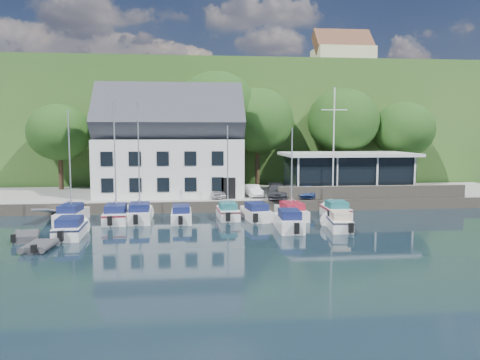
{
  "coord_description": "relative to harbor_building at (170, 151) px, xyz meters",
  "views": [
    {
      "loc": [
        -4.86,
        -30.54,
        7.18
      ],
      "look_at": [
        -0.78,
        9.0,
        3.12
      ],
      "focal_mm": 35.0,
      "sensor_mm": 36.0,
      "label": 1
    }
  ],
  "objects": [
    {
      "name": "tree_4",
      "position": [
        19.5,
        5.55,
        1.25
      ],
      "size": [
        8.19,
        8.19,
        11.2
      ],
      "primitive_type": null,
      "color": "#133911",
      "rests_on": "quay"
    },
    {
      "name": "boat_r1_3",
      "position": [
        1.25,
        -9.46,
        -4.68
      ],
      "size": [
        1.82,
        5.71,
        1.35
      ],
      "primitive_type": null,
      "rotation": [
        0.0,
        0.0,
        0.01
      ],
      "color": "silver",
      "rests_on": "ground"
    },
    {
      "name": "hillside",
      "position": [
        7.0,
        45.5,
        2.65
      ],
      "size": [
        160.0,
        75.0,
        16.0
      ],
      "primitive_type": "cube",
      "color": "#254C1C",
      "rests_on": "ground"
    },
    {
      "name": "ground",
      "position": [
        7.0,
        -16.5,
        -5.35
      ],
      "size": [
        180.0,
        180.0,
        0.0
      ],
      "primitive_type": "plane",
      "color": "black",
      "rests_on": "ground"
    },
    {
      "name": "harbor_building",
      "position": [
        0.0,
        0.0,
        0.0
      ],
      "size": [
        14.4,
        8.2,
        8.7
      ],
      "primitive_type": null,
      "color": "silver",
      "rests_on": "quay"
    },
    {
      "name": "tree_5",
      "position": [
        26.59,
        5.12,
        0.49
      ],
      "size": [
        7.09,
        7.09,
        9.68
      ],
      "primitive_type": null,
      "color": "#133911",
      "rests_on": "quay"
    },
    {
      "name": "boat_r1_4",
      "position": [
        5.07,
        -8.62,
        -1.07
      ],
      "size": [
        2.07,
        5.29,
        8.56
      ],
      "primitive_type": null,
      "rotation": [
        0.0,
        0.0,
        0.07
      ],
      "color": "silver",
      "rests_on": "ground"
    },
    {
      "name": "boat_r1_0",
      "position": [
        -7.49,
        -8.91,
        -0.78
      ],
      "size": [
        2.22,
        6.46,
        9.14
      ],
      "primitive_type": null,
      "rotation": [
        0.0,
        0.0,
        -0.06
      ],
      "color": "silver",
      "rests_on": "ground"
    },
    {
      "name": "tree_1",
      "position": [
        -4.16,
        5.0,
        1.06
      ],
      "size": [
        7.91,
        7.91,
        10.81
      ],
      "primitive_type": null,
      "color": "#133911",
      "rests_on": "quay"
    },
    {
      "name": "car_white",
      "position": [
        7.97,
        -2.56,
        -3.78
      ],
      "size": [
        1.77,
        3.61,
        1.14
      ],
      "primitive_type": "imported",
      "rotation": [
        0.0,
        0.0,
        0.17
      ],
      "color": "silver",
      "rests_on": "quay"
    },
    {
      "name": "club_pavilion",
      "position": [
        18.0,
        -0.5,
        -2.3
      ],
      "size": [
        13.2,
        7.2,
        4.1
      ],
      "primitive_type": null,
      "color": "black",
      "rests_on": "quay"
    },
    {
      "name": "boat_r1_5",
      "position": [
        7.38,
        -9.22,
        -4.64
      ],
      "size": [
        2.79,
        5.96,
        1.42
      ],
      "primitive_type": null,
      "rotation": [
        0.0,
        0.0,
        0.16
      ],
      "color": "silver",
      "rests_on": "ground"
    },
    {
      "name": "car_blue",
      "position": [
        12.96,
        -3.76,
        -3.75
      ],
      "size": [
        2.39,
        3.75,
        1.19
      ],
      "primitive_type": "imported",
      "rotation": [
        0.0,
        0.0,
        -0.32
      ],
      "color": "navy",
      "rests_on": "quay"
    },
    {
      "name": "boat_r1_2",
      "position": [
        -2.09,
        -9.11,
        -0.68
      ],
      "size": [
        2.2,
        5.9,
        9.34
      ],
      "primitive_type": null,
      "rotation": [
        0.0,
        0.0,
        0.04
      ],
      "color": "silver",
      "rests_on": "ground"
    },
    {
      "name": "seawall",
      "position": [
        19.0,
        -5.1,
        -3.75
      ],
      "size": [
        18.0,
        0.5,
        1.2
      ],
      "primitive_type": "cube",
      "color": "#6A6255",
      "rests_on": "quay"
    },
    {
      "name": "field_patch",
      "position": [
        15.0,
        53.5,
        10.8
      ],
      "size": [
        50.0,
        30.0,
        0.3
      ],
      "primitive_type": "cube",
      "color": "#546633",
      "rests_on": "hillside"
    },
    {
      "name": "boat_r1_7",
      "position": [
        14.29,
        -8.76,
        -4.65
      ],
      "size": [
        2.08,
        5.22,
        1.4
      ],
      "primitive_type": null,
      "rotation": [
        0.0,
        0.0,
        -0.01
      ],
      "color": "silver",
      "rests_on": "ground"
    },
    {
      "name": "boat_r2_4",
      "position": [
        12.95,
        -13.89,
        -4.66
      ],
      "size": [
        2.24,
        5.19,
        1.39
      ],
      "primitive_type": null,
      "rotation": [
        0.0,
        0.0,
        -0.12
      ],
      "color": "silver",
      "rests_on": "ground"
    },
    {
      "name": "gangway",
      "position": [
        -9.5,
        -7.5,
        -5.35
      ],
      "size": [
        1.2,
        6.0,
        1.4
      ],
      "primitive_type": null,
      "color": "silver",
      "rests_on": "ground"
    },
    {
      "name": "tree_2",
      "position": [
        4.91,
        5.88,
        2.14
      ],
      "size": [
        9.49,
        9.49,
        12.97
      ],
      "primitive_type": null,
      "color": "#133911",
      "rests_on": "quay"
    },
    {
      "name": "boat_r2_3",
      "position": [
        9.21,
        -13.64,
        -4.58
      ],
      "size": [
        2.04,
        5.91,
        1.54
      ],
      "primitive_type": null,
      "rotation": [
        0.0,
        0.0,
        -0.03
      ],
      "color": "silver",
      "rests_on": "ground"
    },
    {
      "name": "boat_r1_6",
      "position": [
        10.39,
        -9.03,
        -1.13
      ],
      "size": [
        2.49,
        6.49,
        8.45
      ],
      "primitive_type": null,
      "rotation": [
        0.0,
        0.0,
        0.08
      ],
      "color": "silver",
      "rests_on": "ground"
    },
    {
      "name": "car_dgrey",
      "position": [
        10.07,
        -3.79,
        -3.71
      ],
      "size": [
        2.34,
        4.62,
        1.29
      ],
      "primitive_type": "imported",
      "rotation": [
        0.0,
        0.0,
        -0.12
      ],
      "color": "#333338",
      "rests_on": "quay"
    },
    {
      "name": "car_silver",
      "position": [
        4.22,
        -3.02,
        -3.78
      ],
      "size": [
        2.29,
        3.61,
        1.15
      ],
      "primitive_type": "imported",
      "rotation": [
        0.0,
        0.0,
        0.3
      ],
      "color": "silver",
      "rests_on": "quay"
    },
    {
      "name": "tree_0",
      "position": [
        -12.03,
        5.19,
        0.27
      ],
      "size": [
        6.75,
        6.75,
        9.23
      ],
      "primitive_type": null,
      "color": "#133911",
      "rests_on": "quay"
    },
    {
      "name": "dinghy_0",
      "position": [
        -8.97,
        -15.02,
        -5.01
      ],
      "size": [
        2.39,
        3.22,
        0.67
      ],
      "primitive_type": null,
      "rotation": [
        0.0,
        0.0,
        0.25
      ],
      "color": "#343438",
      "rests_on": "ground"
    },
    {
      "name": "tree_3",
      "position": [
        9.6,
        5.9,
        1.25
      ],
      "size": [
        8.19,
        8.19,
        11.2
      ],
      "primitive_type": null,
      "color": "#133911",
      "rests_on": "quay"
    },
    {
      "name": "farmhouse",
      "position": [
        29.0,
        35.5,
        14.75
      ],
      "size": [
        10.4,
        7.0,
        8.2
      ],
      "primitive_type": null,
      "color": "beige",
      "rests_on": "hillside"
    },
    {
      "name": "boat_r1_1",
      "position": [
        -3.94,
        -9.14,
        -0.87
      ],
      "size": [
        2.31,
        6.4,
        8.97
      ],
      "primitive_type": null,
      "rotation": [
        0.0,
        0.0,
        0.05
      ],
      "color": "silver",
      "rests_on": "ground"
    },
    {
      "name": "quay_face",
      "position": [
        7.0,
        -5.5,
        -4.85
      ],
      "size": [
        60.0,
        0.3,
        1.0
      ],
      "primitive_type": "cube",
      "color": "#6A6255",
      "rests_on": "ground"
    },
    {
      "name": "flagpole",
      "position": [
        15.43,
        -4.14,
        0.82
      ],
      "size": [
        2.48,
        0.2,
        10.34
      ],
      "primitive_type": null,
      "color": "silver",
      "rests_on": "quay"
    },
    {
      "name": "quay",
      "position": [
        7.0,
        1.0,
        -4.85
      ],
      "size": [
        60.0,
        13.0,
        1.0
      ],
      "primitive_type": "cube",
      "color": "gray",
      "rests_on": "ground"
    },
    {
      "name": "dinghy_1",
      "position": [
        -7.2,
        -17.93,
        -5.03
      ],
      "size": [
        1.81,
        2.81,
        0.63
      ],
      "primitive_type": null,
      "rotation": [
        0.0,
        0.0,
        -0.07
      ],
      "color": "#343438",
      "rests_on": "ground"
    },
    {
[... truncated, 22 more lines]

